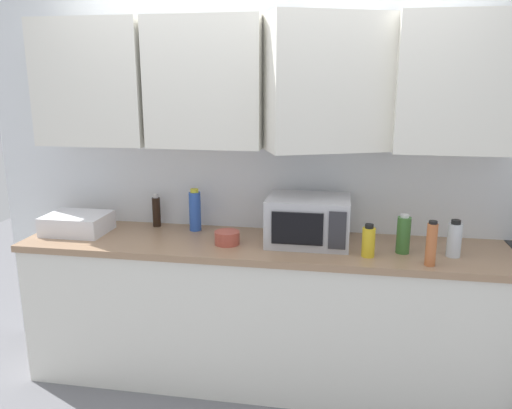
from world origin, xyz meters
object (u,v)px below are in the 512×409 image
Objects in this scene: bottle_blue_cleaner at (195,211)px; bottle_yellow_mustard at (368,241)px; microwave at (308,220)px; bottle_green_oil at (403,235)px; dish_rack at (77,223)px; bottle_spice_jar at (431,244)px; bottle_clear_tall at (454,239)px; bottle_soy_dark at (156,211)px; bowl_ceramic_small at (227,238)px.

bottle_yellow_mustard is at bearing -16.53° from bottle_blue_cleaner.
bottle_green_oil is (0.54, -0.08, -0.03)m from microwave.
microwave is at bearing 152.37° from bottle_yellow_mustard.
bottle_spice_jar reaches higher than dish_rack.
bottle_clear_tall is 1.12× the size of bottle_yellow_mustard.
bottle_clear_tall is 0.22m from bottle_spice_jar.
bottle_blue_cleaner reaches higher than bottle_clear_tall.
bottle_spice_jar reaches higher than bottle_green_oil.
microwave is 2.59× the size of bottle_yellow_mustard.
bowl_ceramic_small is (0.54, -0.29, -0.06)m from bottle_soy_dark.
bottle_spice_jar is at bearing -16.12° from bottle_blue_cleaner.
bottle_yellow_mustard is (1.80, -0.14, 0.03)m from dish_rack.
dish_rack is at bearing 173.95° from bottle_spice_jar.
bottle_blue_cleaner reaches higher than dish_rack.
bottle_soy_dark is (-1.67, 0.45, -0.02)m from bottle_spice_jar.
bottle_blue_cleaner reaches higher than bottle_green_oil.
microwave is at bearing 1.50° from dish_rack.
bottle_blue_cleaner is (-1.54, 0.24, 0.03)m from bottle_clear_tall.
bottle_yellow_mustard is at bearing -5.55° from bowl_ceramic_small.
microwave is at bearing 173.08° from bottle_clear_tall.
bottle_blue_cleaner is at bearing 171.23° from bottle_clear_tall.
bottle_spice_jar is 1.10× the size of bottle_soy_dark.
microwave is 0.49m from bowl_ceramic_small.
microwave is 1.26× the size of dish_rack.
bottle_green_oil is 1.21× the size of bottle_yellow_mustard.
bottle_spice_jar reaches higher than bottle_yellow_mustard.
microwave is 0.54m from bottle_green_oil.
bottle_spice_jar is at bearing -21.73° from microwave.
bottle_green_oil is (1.27, -0.22, -0.02)m from bottle_blue_cleaner.
bottle_green_oil reaches higher than bowl_ceramic_small.
bottle_blue_cleaner is at bearing -9.28° from bottle_soy_dark.
microwave reaches higher than bottle_green_oil.
dish_rack is 1.39× the size of bottle_blue_cleaner.
bottle_clear_tall reaches higher than bottle_yellow_mustard.
bottle_soy_dark is (0.44, 0.22, 0.04)m from dish_rack.
dish_rack reaches higher than bowl_ceramic_small.
bottle_soy_dark is 1.40m from bottle_yellow_mustard.
bottle_yellow_mustard reaches higher than bowl_ceramic_small.
bottle_yellow_mustard is 1.25× the size of bowl_ceramic_small.
microwave is at bearing -10.80° from bottle_blue_cleaner.
bottle_blue_cleaner is at bearing 137.79° from bowl_ceramic_small.
dish_rack is 0.50m from bottle_soy_dark.
microwave reaches higher than dish_rack.
bottle_clear_tall is 0.93× the size of bottle_green_oil.
bottle_blue_cleaner is 1.47× the size of bottle_yellow_mustard.
bottle_clear_tall reaches higher than bowl_ceramic_small.
dish_rack is 1.74× the size of bottle_soy_dark.
bottle_clear_tall is 0.27m from bottle_green_oil.
bottle_blue_cleaner reaches higher than bottle_yellow_mustard.
bottle_soy_dark is (-1.01, 0.19, -0.04)m from microwave.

